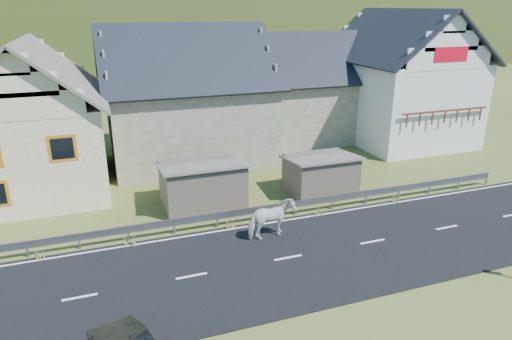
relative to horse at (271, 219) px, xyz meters
name	(u,v)px	position (x,y,z in m)	size (l,w,h in m)	color
ground	(288,259)	(0.01, -1.86, -0.92)	(160.00, 160.00, 0.00)	#3A4C1D
road	(288,258)	(0.01, -1.86, -0.90)	(60.00, 7.00, 0.04)	black
lane_markings	(288,258)	(0.01, -1.86, -0.88)	(60.00, 6.60, 0.01)	silver
guardrail	(258,210)	(0.01, 1.82, -0.36)	(28.10, 0.09, 0.75)	#93969B
shed_left	(202,184)	(-1.99, 4.64, 0.18)	(4.30, 3.30, 2.40)	#6B5C50
shed_right	(320,174)	(4.51, 4.14, 0.08)	(3.80, 2.90, 2.20)	#6B5C50
house_cream	(31,111)	(-9.99, 10.13, 3.43)	(7.80, 9.80, 8.30)	#FAEBB6
house_stone_a	(185,88)	(-0.99, 13.14, 3.71)	(10.80, 9.80, 8.90)	#ADA389
house_stone_b	(309,81)	(9.01, 15.14, 3.31)	(9.80, 8.80, 8.10)	#ADA389
house_white	(400,72)	(15.01, 12.13, 4.14)	(8.80, 10.80, 9.70)	silver
mountain	(123,83)	(5.01, 178.14, -20.92)	(440.00, 280.00, 260.00)	#1F320C
horse	(271,219)	(0.00, 0.00, 0.00)	(2.09, 0.95, 1.77)	silver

